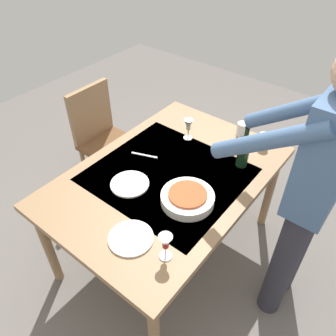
{
  "coord_description": "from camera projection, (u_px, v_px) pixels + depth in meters",
  "views": [
    {
      "loc": [
        1.2,
        0.95,
        2.11
      ],
      "look_at": [
        0.0,
        0.0,
        0.8
      ],
      "focal_mm": 35.6,
      "sensor_mm": 36.0,
      "label": 1
    }
  ],
  "objects": [
    {
      "name": "dinner_plate_near",
      "position": [
        131.0,
        238.0,
        1.67
      ],
      "size": [
        0.23,
        0.23,
        0.01
      ],
      "primitive_type": "cylinder",
      "color": "white",
      "rests_on": "dining_table"
    },
    {
      "name": "wine_glass_left",
      "position": [
        165.0,
        243.0,
        1.53
      ],
      "size": [
        0.07,
        0.07,
        0.15
      ],
      "color": "white",
      "rests_on": "dining_table"
    },
    {
      "name": "table_fork",
      "position": [
        144.0,
        155.0,
        2.18
      ],
      "size": [
        0.08,
        0.17,
        0.0
      ],
      "primitive_type": "cube",
      "rotation": [
        0.0,
        0.0,
        0.36
      ],
      "color": "silver",
      "rests_on": "dining_table"
    },
    {
      "name": "chair_near",
      "position": [
        102.0,
        134.0,
        2.75
      ],
      "size": [
        0.4,
        0.4,
        0.91
      ],
      "color": "brown",
      "rests_on": "ground_plane"
    },
    {
      "name": "water_cup_near_left",
      "position": [
        242.0,
        129.0,
        2.33
      ],
      "size": [
        0.08,
        0.08,
        0.1
      ],
      "primitive_type": "cylinder",
      "color": "silver",
      "rests_on": "dining_table"
    },
    {
      "name": "dinner_plate_far",
      "position": [
        130.0,
        184.0,
        1.97
      ],
      "size": [
        0.23,
        0.23,
        0.01
      ],
      "primitive_type": "cylinder",
      "color": "white",
      "rests_on": "dining_table"
    },
    {
      "name": "ground_plane",
      "position": [
        168.0,
        247.0,
        2.53
      ],
      "size": [
        6.0,
        6.0,
        0.0
      ],
      "primitive_type": "plane",
      "color": "#66605B"
    },
    {
      "name": "dining_table",
      "position": [
        168.0,
        183.0,
        2.09
      ],
      "size": [
        1.48,
        1.02,
        0.75
      ],
      "color": "#93704C",
      "rests_on": "ground_plane"
    },
    {
      "name": "person_server",
      "position": [
        311.0,
        189.0,
        1.63
      ],
      "size": [
        0.42,
        0.61,
        1.69
      ],
      "color": "#2D2D38",
      "rests_on": "ground_plane"
    },
    {
      "name": "water_cup_near_right",
      "position": [
        263.0,
        140.0,
        2.23
      ],
      "size": [
        0.07,
        0.07,
        0.1
      ],
      "primitive_type": "cylinder",
      "color": "silver",
      "rests_on": "dining_table"
    },
    {
      "name": "wine_bottle",
      "position": [
        244.0,
        151.0,
        2.04
      ],
      "size": [
        0.07,
        0.07,
        0.3
      ],
      "color": "black",
      "rests_on": "dining_table"
    },
    {
      "name": "serving_bowl_pasta",
      "position": [
        187.0,
        198.0,
        1.85
      ],
      "size": [
        0.3,
        0.3,
        0.07
      ],
      "color": "white",
      "rests_on": "dining_table"
    },
    {
      "name": "wine_glass_right",
      "position": [
        188.0,
        126.0,
        2.26
      ],
      "size": [
        0.07,
        0.07,
        0.15
      ],
      "color": "white",
      "rests_on": "dining_table"
    }
  ]
}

